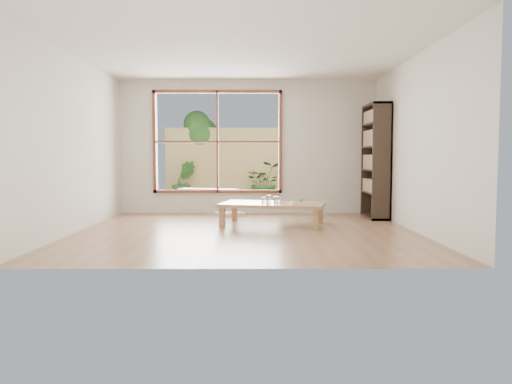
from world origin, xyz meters
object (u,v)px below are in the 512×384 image
bookshelf (376,161)px  food_tray (298,202)px  low_table (273,205)px  garden_bench (208,192)px

bookshelf → food_tray: bookshelf is taller
low_table → food_tray: size_ratio=6.05×
garden_bench → bookshelf: bearing=-12.4°
low_table → bookshelf: 2.24m
low_table → food_tray: (0.41, -0.12, 0.06)m
bookshelf → garden_bench: 3.64m
food_tray → garden_bench: size_ratio=0.23×
food_tray → garden_bench: 3.18m
bookshelf → low_table: bearing=-153.5°
food_tray → low_table: bearing=151.6°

